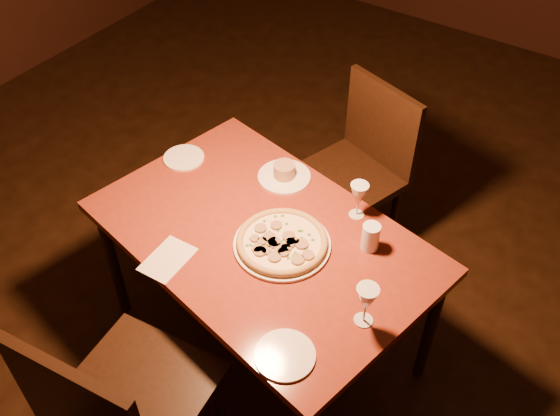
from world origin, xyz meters
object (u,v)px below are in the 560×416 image
Objects in this scene: dining_table at (263,245)px; pizza_plate at (282,242)px; chair_near at (121,404)px; chair_far at (358,166)px.

pizza_plate reaches higher than dining_table.
chair_far is at bearing 82.04° from chair_near.
chair_far is at bearing 96.15° from pizza_plate.
chair_far is (0.04, 1.54, -0.03)m from chair_near.
chair_far is at bearing 100.70° from dining_table.
pizza_plate is at bearing -66.23° from chair_far.
chair_near reaches higher than dining_table.
pizza_plate is (0.12, 0.77, 0.17)m from chair_near.
chair_near reaches higher than chair_far.
chair_near is 2.64× the size of pizza_plate.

